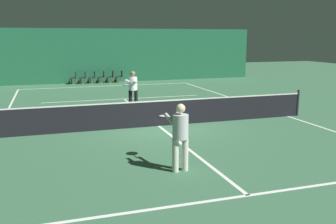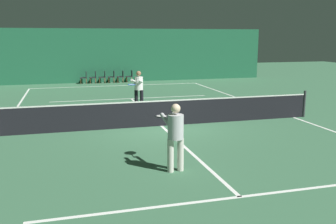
# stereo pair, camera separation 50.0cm
# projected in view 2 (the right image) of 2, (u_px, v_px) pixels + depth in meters

# --- Properties ---
(ground_plane) EXTENTS (60.00, 60.00, 0.00)m
(ground_plane) POSITION_uv_depth(u_px,v_px,m) (161.00, 126.00, 13.61)
(ground_plane) COLOR #386647
(backdrop_curtain) EXTENTS (23.00, 0.12, 3.77)m
(backdrop_curtain) POSITION_uv_depth(u_px,v_px,m) (112.00, 56.00, 26.62)
(backdrop_curtain) COLOR #1E5B3D
(backdrop_curtain) RESTS_ON ground
(court_line_baseline_far) EXTENTS (11.00, 0.10, 0.00)m
(court_line_baseline_far) POSITION_uv_depth(u_px,v_px,m) (117.00, 86.00, 24.86)
(court_line_baseline_far) COLOR white
(court_line_baseline_far) RESTS_ON ground
(court_line_service_far) EXTENTS (8.25, 0.10, 0.00)m
(court_line_service_far) POSITION_uv_depth(u_px,v_px,m) (131.00, 99.00, 19.66)
(court_line_service_far) COLOR white
(court_line_service_far) RESTS_ON ground
(court_line_service_near) EXTENTS (8.25, 0.10, 0.00)m
(court_line_service_near) POSITION_uv_depth(u_px,v_px,m) (240.00, 197.00, 7.56)
(court_line_service_near) COLOR white
(court_line_service_near) RESTS_ON ground
(court_line_sideline_right) EXTENTS (0.10, 23.80, 0.00)m
(court_line_sideline_right) POSITION_uv_depth(u_px,v_px,m) (294.00, 117.00, 15.05)
(court_line_sideline_right) COLOR white
(court_line_sideline_right) RESTS_ON ground
(court_line_centre) EXTENTS (0.10, 12.80, 0.00)m
(court_line_centre) POSITION_uv_depth(u_px,v_px,m) (161.00, 126.00, 13.61)
(court_line_centre) COLOR white
(court_line_centre) RESTS_ON ground
(tennis_net) EXTENTS (12.00, 0.10, 1.07)m
(tennis_net) POSITION_uv_depth(u_px,v_px,m) (161.00, 112.00, 13.51)
(tennis_net) COLOR black
(tennis_net) RESTS_ON ground
(player_near) EXTENTS (0.48, 1.37, 1.65)m
(player_near) POSITION_uv_depth(u_px,v_px,m) (175.00, 132.00, 8.88)
(player_near) COLOR beige
(player_near) RESTS_ON ground
(player_far) EXTENTS (0.96, 1.36, 1.68)m
(player_far) POSITION_uv_depth(u_px,v_px,m) (138.00, 87.00, 16.91)
(player_far) COLOR black
(player_far) RESTS_ON ground
(courtside_chair_0) EXTENTS (0.44, 0.44, 0.84)m
(courtside_chair_0) POSITION_uv_depth(u_px,v_px,m) (84.00, 77.00, 25.86)
(courtside_chair_0) COLOR brown
(courtside_chair_0) RESTS_ON ground
(courtside_chair_1) EXTENTS (0.44, 0.44, 0.84)m
(courtside_chair_1) POSITION_uv_depth(u_px,v_px,m) (94.00, 76.00, 26.02)
(courtside_chair_1) COLOR brown
(courtside_chair_1) RESTS_ON ground
(courtside_chair_2) EXTENTS (0.44, 0.44, 0.84)m
(courtside_chair_2) POSITION_uv_depth(u_px,v_px,m) (103.00, 76.00, 26.19)
(courtside_chair_2) COLOR brown
(courtside_chair_2) RESTS_ON ground
(courtside_chair_3) EXTENTS (0.44, 0.44, 0.84)m
(courtside_chair_3) POSITION_uv_depth(u_px,v_px,m) (112.00, 76.00, 26.36)
(courtside_chair_3) COLOR brown
(courtside_chair_3) RESTS_ON ground
(courtside_chair_4) EXTENTS (0.44, 0.44, 0.84)m
(courtside_chair_4) POSITION_uv_depth(u_px,v_px,m) (121.00, 76.00, 26.52)
(courtside_chair_4) COLOR brown
(courtside_chair_4) RESTS_ON ground
(courtside_chair_5) EXTENTS (0.44, 0.44, 0.84)m
(courtside_chair_5) POSITION_uv_depth(u_px,v_px,m) (130.00, 75.00, 26.69)
(courtside_chair_5) COLOR brown
(courtside_chair_5) RESTS_ON ground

